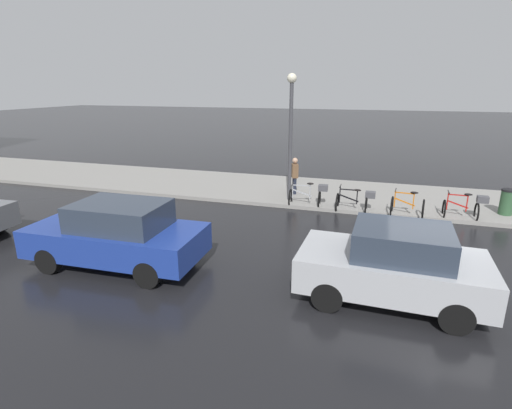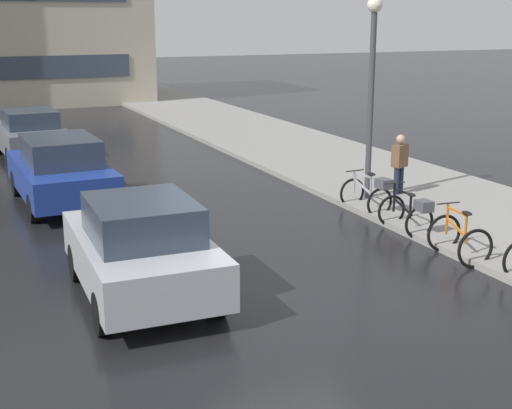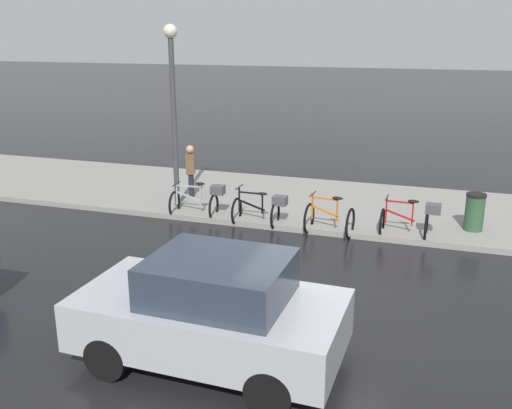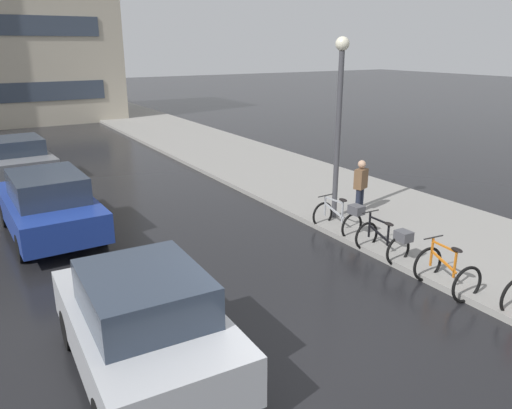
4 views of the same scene
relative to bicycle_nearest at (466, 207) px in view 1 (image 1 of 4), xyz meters
The scene contains 11 objects.
ground_plane 4.18m from the bicycle_nearest, 162.07° to the left, with size 140.00×140.00×0.00m, color black.
sidewalk_kerb 11.47m from the bicycle_nearest, 79.68° to the left, with size 4.80×60.00×0.14m, color gray.
bicycle_nearest is the anchor object (origin of this frame).
bicycle_second 1.88m from the bicycle_nearest, 98.84° to the left, with size 0.84×1.14×1.01m.
bicycle_third 3.58m from the bicycle_nearest, 92.78° to the left, with size 0.71×1.34×0.99m.
bicycle_farthest 5.30m from the bicycle_nearest, 90.47° to the left, with size 0.75×1.43×0.98m.
car_silver 6.67m from the bicycle_nearest, 158.54° to the left, with size 2.03×3.89×1.66m.
car_blue 11.10m from the bicycle_nearest, 125.30° to the left, with size 2.08×4.44×1.67m.
pedestrian 6.32m from the bicycle_nearest, 77.65° to the left, with size 0.46×0.37×1.63m.
streetlamp 6.70m from the bicycle_nearest, 85.87° to the left, with size 0.35×0.35×4.86m.
trash_bin 1.62m from the bicycle_nearest, 60.55° to the right, with size 0.46×0.46×1.03m.
Camera 1 is at (-10.41, 1.64, 4.43)m, focal length 28.00 mm.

